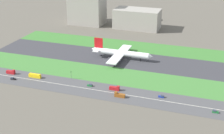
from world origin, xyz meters
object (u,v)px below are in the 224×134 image
Objects in this scene: hangar_building at (137,19)px; fuel_tank_west at (143,15)px; truck_1 at (11,72)px; car_2 at (161,96)px; bus_0 at (35,76)px; terminal_building at (87,5)px; car_3 at (13,79)px; truck_2 at (115,88)px; airliner at (120,53)px; car_0 at (215,112)px; traffic_light at (71,74)px; truck_0 at (119,95)px; car_1 at (90,85)px.

hangar_building is 2.65× the size of fuel_tank_west.
truck_1 reaches higher than car_2.
bus_0 is 185.66m from terminal_building.
truck_2 is (90.70, 10.00, 0.75)m from car_3.
airliner is at bearing 129.23° from car_2.
truck_2 reaches higher than car_0.
traffic_light is at bearing -94.46° from hangar_building.
car_2 is 194.64m from hangar_building.
traffic_light is at bearing -93.02° from fuel_tank_west.
terminal_building reaches higher than truck_0.
airliner is 14.77× the size of car_3.
fuel_tank_west is (11.54, 219.01, 2.69)m from traffic_light.
truck_2 is at bearing -180.00° from car_2.
car_1 is 0.38× the size of bus_0.
truck_0 is 240.20m from fuel_tank_west.
truck_2 is at bearing -7.22° from car_0.
truck_2 is 184.71m from hangar_building.
car_1 is at bearing -171.74° from car_3.
truck_0 is 1.17× the size of traffic_light.
bus_0 is at bearing -103.96° from hangar_building.
fuel_tank_west reaches higher than truck_0.
truck_2 is 0.16× the size of terminal_building.
car_3 is (-73.69, -78.00, -5.31)m from airliner.
bus_0 is 0.51× the size of fuel_tank_west.
car_2 is 32.81m from truck_0.
terminal_building is 2.35× the size of fuel_tank_west.
truck_0 is 1.00× the size of truck_2.
traffic_light reaches higher than truck_2.
truck_2 is at bearing 0.00° from truck_1.
truck_0 is (-71.71, -0.00, 0.75)m from car_0.
fuel_tank_west is at bearing -104.03° from car_3.
truck_0 is at bearing -60.42° from terminal_building.
car_3 is at bearing -0.00° from truck_0.
traffic_light is 185.00m from terminal_building.
hangar_building reaches higher than airliner.
airliner is 14.77× the size of car_2.
truck_1 is 1.91× the size of car_1.
traffic_light reaches higher than truck_0.
airliner is 14.77× the size of car_0.
airliner is at bearing -83.77° from hangar_building.
bus_0 reaches higher than car_0.
bus_0 is (-52.90, -0.00, 0.90)m from car_1.
car_3 is at bearing 0.00° from car_0.
truck_1 is at bearing -140.56° from airliner.
truck_1 is 138.17m from car_2.
car_3 is 0.38× the size of bus_0.
car_3 is 0.08× the size of terminal_building.
truck_2 is 1.17× the size of traffic_light.
truck_1 reaches higher than car_0.
bus_0 reaches higher than car_2.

